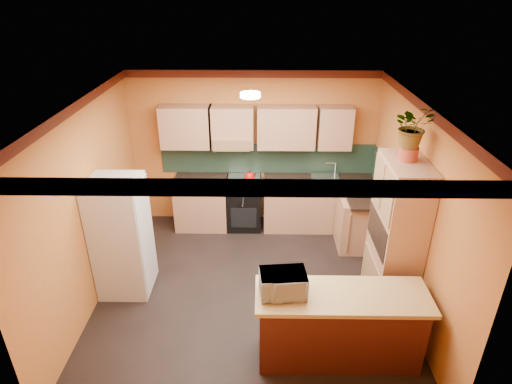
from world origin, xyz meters
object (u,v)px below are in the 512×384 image
microwave (283,284)px  fridge (121,237)px  base_cabinets_back (280,204)px  pantry (395,238)px  stove (244,203)px  breakfast_bar (339,328)px

microwave → fridge: bearing=144.3°
base_cabinets_back → pantry: pantry is taller
stove → fridge: 2.40m
fridge → microwave: fridge is taller
breakfast_bar → stove: bearing=111.9°
breakfast_bar → microwave: size_ratio=3.63×
stove → microwave: size_ratio=1.84×
base_cabinets_back → breakfast_bar: 3.04m
base_cabinets_back → pantry: bearing=-56.0°
fridge → microwave: size_ratio=3.43×
breakfast_bar → microwave: 0.91m
stove → microwave: bearing=-79.7°
base_cabinets_back → microwave: size_ratio=7.37×
stove → pantry: pantry is taller
fridge → stove: bearing=47.6°
fridge → microwave: (2.14, -1.23, 0.22)m
fridge → pantry: (3.60, -0.29, 0.20)m
fridge → base_cabinets_back: bearing=38.2°
stove → breakfast_bar: (1.20, -2.98, -0.02)m
base_cabinets_back → pantry: 2.54m
breakfast_bar → microwave: bearing=180.0°
base_cabinets_back → breakfast_bar: bearing=-79.2°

